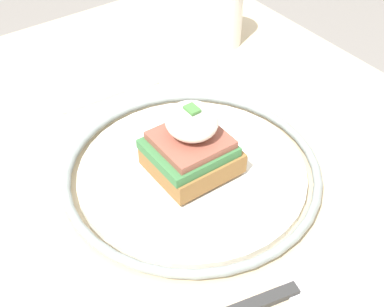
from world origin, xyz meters
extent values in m
cube|color=#C6B28E|center=(0.00, 0.00, 0.73)|extent=(0.88, 0.64, 0.03)
cylinder|color=#C6B28E|center=(-0.38, 0.26, 0.36)|extent=(0.06, 0.06, 0.71)
cylinder|color=silver|center=(-0.01, -0.02, 0.75)|extent=(0.25, 0.25, 0.01)
torus|color=gray|center=(-0.01, -0.02, 0.75)|extent=(0.29, 0.29, 0.01)
cube|color=olive|center=(-0.01, -0.02, 0.77)|extent=(0.08, 0.09, 0.02)
cube|color=#38703D|center=(-0.02, -0.02, 0.79)|extent=(0.08, 0.08, 0.01)
cube|color=brown|center=(-0.02, -0.02, 0.79)|extent=(0.07, 0.07, 0.01)
ellipsoid|color=white|center=(-0.02, -0.02, 0.82)|extent=(0.06, 0.05, 0.04)
cube|color=#47843D|center=(-0.01, -0.02, 0.84)|extent=(0.02, 0.01, 0.00)
cube|color=silver|center=(-0.20, -0.04, 0.74)|extent=(0.01, 0.10, 0.00)
cube|color=silver|center=(-0.20, 0.03, 0.74)|extent=(0.02, 0.04, 0.00)
cube|color=#2D2D2D|center=(0.15, -0.07, 0.74)|extent=(0.03, 0.09, 0.01)
cube|color=silver|center=(0.17, 0.02, 0.74)|extent=(0.04, 0.13, 0.00)
cylinder|color=white|center=(-0.23, 0.19, 0.79)|extent=(0.07, 0.07, 0.09)
camera|label=1|loc=(0.33, -0.27, 1.16)|focal=50.00mm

